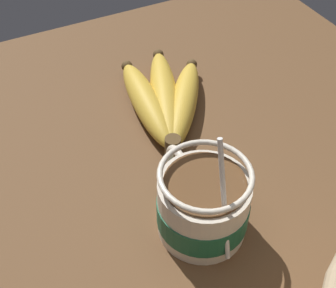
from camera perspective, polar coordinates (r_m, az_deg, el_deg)
name	(u,v)px	position (r cm, az deg, el deg)	size (l,w,h in cm)	color
table	(166,230)	(54.53, -0.19, -10.49)	(91.05, 91.05, 2.99)	brown
coffee_mug	(203,205)	(50.02, 4.23, -7.39)	(13.88, 9.89, 15.35)	beige
banana_bunch	(164,100)	(65.25, -0.46, 5.40)	(21.75, 14.34, 4.27)	#4C381E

